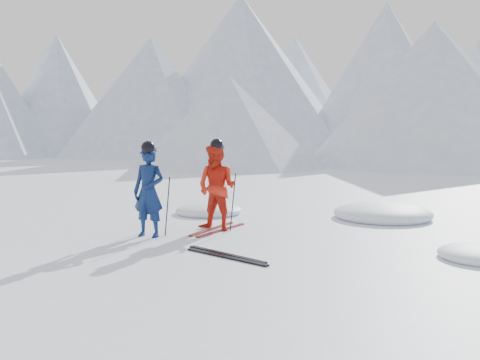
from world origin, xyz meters
The scene contains 12 objects.
ground centered at (0.00, 0.00, 0.00)m, with size 160.00×160.00×0.00m, color white.
skier_blue centered at (-3.31, -0.45, 0.87)m, with size 0.63×0.42×1.74m, color #0C1D49.
skier_red centered at (-2.60, 0.80, 0.89)m, with size 0.86×0.67×1.78m, color red.
pole_blue_left centered at (-3.61, -0.30, 0.58)m, with size 0.02×0.02×1.16m, color black.
pole_blue_right centered at (-3.06, -0.20, 0.58)m, with size 0.02×0.02×1.16m, color black.
pole_red_left centered at (-2.90, 1.05, 0.59)m, with size 0.02×0.02×1.18m, color black.
pole_red_right centered at (-2.30, 0.95, 0.59)m, with size 0.02×0.02×1.18m, color black.
ski_worn_left centered at (-2.72, 0.80, 0.01)m, with size 0.09×1.70×0.03m, color black.
ski_worn_right centered at (-2.48, 0.80, 0.01)m, with size 0.09×1.70×0.03m, color black.
ski_loose_a centered at (-1.21, -0.89, 0.01)m, with size 0.09×1.70×0.03m, color black.
ski_loose_b centered at (-1.11, -1.04, 0.01)m, with size 0.09×1.70×0.03m, color black.
snow_lumps centered at (-0.49, 3.02, 0.00)m, with size 9.01×7.11×0.50m.
Camera 1 is at (3.43, -7.59, 1.96)m, focal length 38.00 mm.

